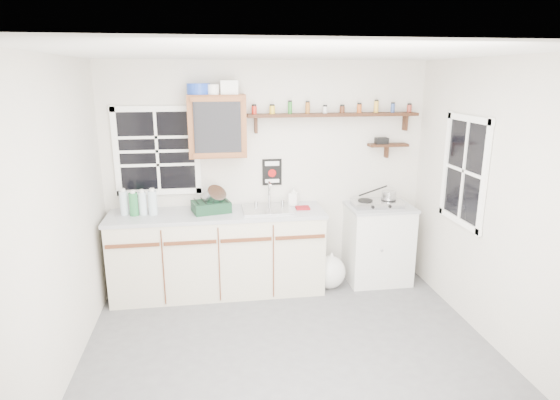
{
  "coord_description": "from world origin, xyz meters",
  "views": [
    {
      "loc": [
        -0.63,
        -3.56,
        2.35
      ],
      "look_at": [
        -0.01,
        0.55,
        1.23
      ],
      "focal_mm": 30.0,
      "sensor_mm": 36.0,
      "label": 1
    }
  ],
  "objects_px": {
    "upper_cabinet": "(217,126)",
    "spice_shelf": "(333,114)",
    "dish_rack": "(212,203)",
    "hotplate": "(377,203)",
    "main_cabinet": "(219,252)",
    "right_cabinet": "(378,243)"
  },
  "relations": [
    {
      "from": "upper_cabinet",
      "to": "spice_shelf",
      "type": "bearing_deg",
      "value": 3.13
    },
    {
      "from": "dish_rack",
      "to": "hotplate",
      "type": "bearing_deg",
      "value": -14.17
    },
    {
      "from": "dish_rack",
      "to": "hotplate",
      "type": "xyz_separation_m",
      "value": [
        1.84,
        -0.02,
        -0.07
      ]
    },
    {
      "from": "main_cabinet",
      "to": "upper_cabinet",
      "type": "relative_size",
      "value": 3.55
    },
    {
      "from": "main_cabinet",
      "to": "spice_shelf",
      "type": "relative_size",
      "value": 1.21
    },
    {
      "from": "spice_shelf",
      "to": "hotplate",
      "type": "height_order",
      "value": "spice_shelf"
    },
    {
      "from": "spice_shelf",
      "to": "dish_rack",
      "type": "xyz_separation_m",
      "value": [
        -1.35,
        -0.19,
        -0.91
      ]
    },
    {
      "from": "dish_rack",
      "to": "right_cabinet",
      "type": "bearing_deg",
      "value": -13.54
    },
    {
      "from": "main_cabinet",
      "to": "hotplate",
      "type": "distance_m",
      "value": 1.85
    },
    {
      "from": "right_cabinet",
      "to": "hotplate",
      "type": "xyz_separation_m",
      "value": [
        -0.05,
        -0.02,
        0.49
      ]
    },
    {
      "from": "main_cabinet",
      "to": "upper_cabinet",
      "type": "bearing_deg",
      "value": 76.32
    },
    {
      "from": "upper_cabinet",
      "to": "dish_rack",
      "type": "height_order",
      "value": "upper_cabinet"
    },
    {
      "from": "hotplate",
      "to": "spice_shelf",
      "type": "bearing_deg",
      "value": 157.89
    },
    {
      "from": "right_cabinet",
      "to": "main_cabinet",
      "type": "bearing_deg",
      "value": -179.21
    },
    {
      "from": "spice_shelf",
      "to": "dish_rack",
      "type": "bearing_deg",
      "value": -172.2
    },
    {
      "from": "main_cabinet",
      "to": "spice_shelf",
      "type": "xyz_separation_m",
      "value": [
        1.3,
        0.21,
        1.46
      ]
    },
    {
      "from": "upper_cabinet",
      "to": "dish_rack",
      "type": "bearing_deg",
      "value": -125.41
    },
    {
      "from": "main_cabinet",
      "to": "spice_shelf",
      "type": "bearing_deg",
      "value": 9.28
    },
    {
      "from": "upper_cabinet",
      "to": "hotplate",
      "type": "xyz_separation_m",
      "value": [
        1.75,
        -0.14,
        -0.88
      ]
    },
    {
      "from": "right_cabinet",
      "to": "upper_cabinet",
      "type": "xyz_separation_m",
      "value": [
        -1.8,
        0.12,
        1.37
      ]
    },
    {
      "from": "main_cabinet",
      "to": "dish_rack",
      "type": "xyz_separation_m",
      "value": [
        -0.05,
        0.03,
        0.55
      ]
    },
    {
      "from": "main_cabinet",
      "to": "spice_shelf",
      "type": "height_order",
      "value": "spice_shelf"
    }
  ]
}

